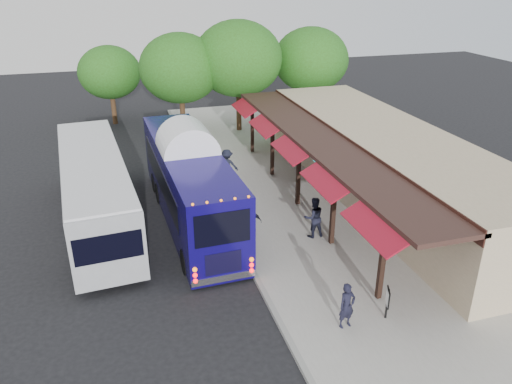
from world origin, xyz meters
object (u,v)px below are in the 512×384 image
object	(u,v)px
coach_bus	(189,180)
ped_d	(227,166)
ped_a	(347,306)
ped_c	(250,223)
city_bus	(95,188)
sign_board	(388,299)
ped_b	(314,217)

from	to	relation	value
coach_bus	ped_d	world-z (taller)	coach_bus
ped_a	ped_c	xyz separation A→B (m)	(-1.43, 6.30, 0.04)
coach_bus	city_bus	world-z (taller)	coach_bus
sign_board	ped_b	bearing A→B (deg)	113.86
ped_b	ped_c	distance (m)	2.75
city_bus	ped_a	world-z (taller)	city_bus
ped_c	sign_board	world-z (taller)	ped_c
coach_bus	ped_b	xyz separation A→B (m)	(4.76, -3.39, -0.96)
ped_c	ped_d	world-z (taller)	ped_d
coach_bus	city_bus	bearing A→B (deg)	166.64
ped_a	coach_bus	bearing A→B (deg)	101.16
coach_bus	ped_c	world-z (taller)	coach_bus
coach_bus	ped_a	world-z (taller)	coach_bus
coach_bus	sign_board	size ratio (longest dim) A/B	10.45
coach_bus	ped_c	size ratio (longest dim) A/B	7.03
ped_b	ped_d	world-z (taller)	ped_b
coach_bus	city_bus	size ratio (longest dim) A/B	0.97
ped_c	sign_board	size ratio (longest dim) A/B	1.49
coach_bus	sign_board	xyz separation A→B (m)	(4.96, -9.27, -1.10)
city_bus	ped_b	world-z (taller)	city_bus
ped_a	sign_board	world-z (taller)	ped_a
ped_b	city_bus	bearing A→B (deg)	-26.69
ped_a	ped_c	distance (m)	6.46
city_bus	sign_board	bearing A→B (deg)	-52.25
ped_b	ped_c	world-z (taller)	ped_b
coach_bus	ped_c	bearing A→B (deg)	-57.42
city_bus	ped_c	bearing A→B (deg)	-35.78
ped_a	ped_d	xyz separation A→B (m)	(-0.86, 12.96, 0.11)
ped_c	ped_b	bearing A→B (deg)	172.92
coach_bus	sign_board	bearing A→B (deg)	-63.93
ped_d	ped_a	bearing A→B (deg)	105.49
city_bus	coach_bus	bearing A→B (deg)	-15.63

